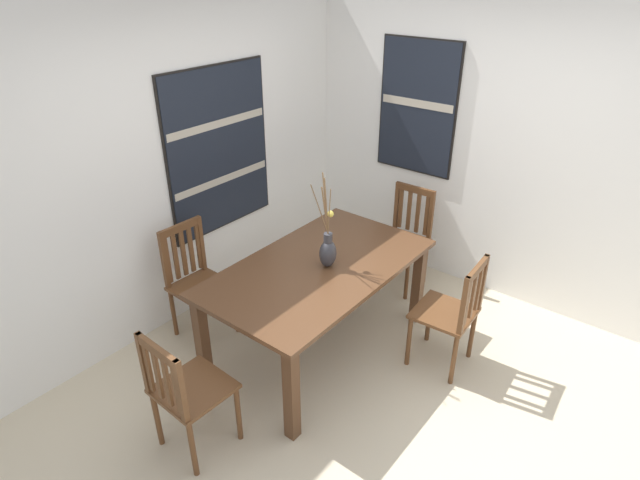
% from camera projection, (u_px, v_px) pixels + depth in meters
% --- Properties ---
extents(ground_plane, '(6.40, 6.40, 0.03)m').
position_uv_depth(ground_plane, '(368.00, 389.00, 3.87)').
color(ground_plane, beige).
extents(wall_back, '(6.40, 0.12, 2.70)m').
position_uv_depth(wall_back, '(184.00, 159.00, 4.23)').
color(wall_back, silver).
rests_on(wall_back, ground_plane).
extents(wall_side, '(0.12, 6.40, 2.70)m').
position_uv_depth(wall_side, '(496.00, 147.00, 4.50)').
color(wall_side, silver).
rests_on(wall_side, ground_plane).
extents(dining_table, '(1.78, 1.01, 0.77)m').
position_uv_depth(dining_table, '(319.00, 277.00, 3.95)').
color(dining_table, '#51331E').
rests_on(dining_table, ground_plane).
extents(centerpiece_vase, '(0.23, 0.15, 0.72)m').
position_uv_depth(centerpiece_vase, '(328.00, 249.00, 3.83)').
color(centerpiece_vase, '#333338').
rests_on(centerpiece_vase, dining_table).
extents(chair_0, '(0.43, 0.43, 0.95)m').
position_uv_depth(chair_0, '(405.00, 236.00, 4.89)').
color(chair_0, brown).
rests_on(chair_0, ground_plane).
extents(chair_1, '(0.44, 0.44, 0.93)m').
position_uv_depth(chair_1, '(452.00, 312.00, 3.86)').
color(chair_1, brown).
rests_on(chair_1, ground_plane).
extents(chair_2, '(0.43, 0.43, 0.90)m').
position_uv_depth(chair_2, '(186.00, 390.00, 3.17)').
color(chair_2, brown).
rests_on(chair_2, ground_plane).
extents(chair_3, '(0.43, 0.43, 0.96)m').
position_uv_depth(chair_3, '(196.00, 279.00, 4.22)').
color(chair_3, brown).
rests_on(chair_3, ground_plane).
extents(painting_on_back_wall, '(1.09, 0.05, 1.39)m').
position_uv_depth(painting_on_back_wall, '(219.00, 150.00, 4.42)').
color(painting_on_back_wall, black).
extents(painting_on_side_wall, '(0.05, 0.77, 1.20)m').
position_uv_depth(painting_on_side_wall, '(418.00, 108.00, 4.75)').
color(painting_on_side_wall, black).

